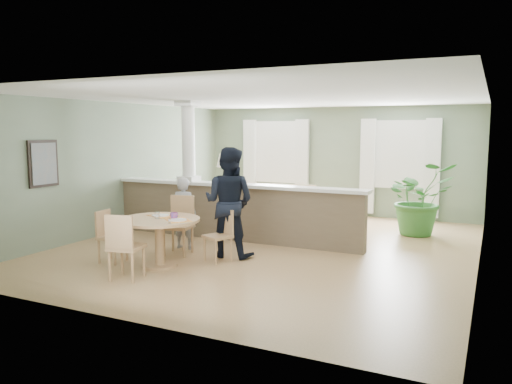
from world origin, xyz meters
The scene contains 12 objects.
ground centered at (0.00, 0.00, 0.00)m, with size 8.00×8.00×0.00m, color tan.
room_shell centered at (-0.03, 0.63, 1.81)m, with size 7.02×8.02×2.71m.
pony_wall centered at (-0.99, 0.20, 0.71)m, with size 5.32×0.38×2.70m.
sofa centered at (-1.06, 1.59, 0.46)m, with size 3.18×1.24×0.93m, color olive.
houseplant centered at (2.29, 2.26, 0.75)m, with size 1.35×1.17×1.50m, color #306B2A.
dining_table centered at (-1.01, -2.00, 0.61)m, with size 1.27×1.27×0.86m.
chair_far_boy centered at (-1.22, -1.15, 0.55)m, with size 0.53×0.53×1.00m.
chair_far_man centered at (-0.34, -1.26, 0.47)m, with size 0.50×0.50×0.85m.
chair_near centered at (-1.03, -2.82, 0.53)m, with size 0.52×0.52×0.97m.
chair_side centered at (-1.94, -2.11, 0.46)m, with size 0.41×0.41×0.84m.
child_person centered at (-1.35, -0.82, 0.65)m, with size 0.47×0.31×1.30m, color gray.
man_person centered at (-0.36, -0.95, 0.93)m, with size 0.90×0.70×1.85m, color black.
Camera 1 is at (3.64, -8.23, 2.14)m, focal length 35.00 mm.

